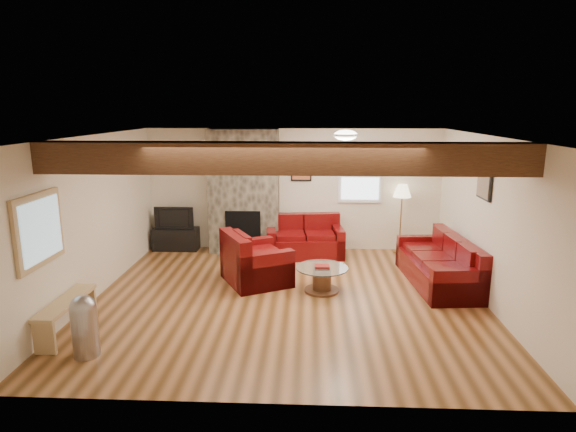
% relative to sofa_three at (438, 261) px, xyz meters
% --- Properties ---
extents(room, '(8.00, 8.00, 8.00)m').
position_rel_sofa_three_xyz_m(room, '(-2.48, -0.76, 0.85)').
color(room, brown).
rests_on(room, ground).
extents(floor, '(6.00, 6.00, 0.00)m').
position_rel_sofa_three_xyz_m(floor, '(-2.48, -0.76, -0.40)').
color(floor, brown).
rests_on(floor, ground).
extents(oak_beam, '(6.00, 0.36, 0.38)m').
position_rel_sofa_three_xyz_m(oak_beam, '(-2.48, -2.01, 1.91)').
color(oak_beam, '#371E10').
rests_on(oak_beam, room).
extents(chimney_breast, '(1.40, 0.67, 2.50)m').
position_rel_sofa_three_xyz_m(chimney_breast, '(-3.48, 1.73, 0.82)').
color(chimney_breast, '#39352C').
rests_on(chimney_breast, floor).
extents(back_window, '(0.90, 0.08, 1.10)m').
position_rel_sofa_three_xyz_m(back_window, '(-1.13, 1.95, 1.15)').
color(back_window, white).
rests_on(back_window, room).
extents(hatch_window, '(0.08, 1.00, 0.90)m').
position_rel_sofa_three_xyz_m(hatch_window, '(-5.44, -2.26, 1.05)').
color(hatch_window, tan).
rests_on(hatch_window, room).
extents(ceiling_dome, '(0.40, 0.40, 0.18)m').
position_rel_sofa_three_xyz_m(ceiling_dome, '(-1.58, 0.14, 2.04)').
color(ceiling_dome, '#EEE2CB').
rests_on(ceiling_dome, room).
extents(artwork_back, '(0.42, 0.06, 0.52)m').
position_rel_sofa_three_xyz_m(artwork_back, '(-2.33, 1.95, 1.30)').
color(artwork_back, black).
rests_on(artwork_back, room).
extents(artwork_right, '(0.06, 0.55, 0.42)m').
position_rel_sofa_three_xyz_m(artwork_right, '(0.48, -0.46, 1.35)').
color(artwork_right, black).
rests_on(artwork_right, room).
extents(sofa_three, '(1.04, 2.13, 0.80)m').
position_rel_sofa_three_xyz_m(sofa_three, '(0.00, 0.00, 0.00)').
color(sofa_three, '#4B050B').
rests_on(sofa_three, floor).
extents(loveseat, '(1.59, 1.02, 0.80)m').
position_rel_sofa_three_xyz_m(loveseat, '(-2.25, 1.47, 0.00)').
color(loveseat, '#4B050B').
rests_on(loveseat, floor).
extents(armchair_red, '(1.34, 1.40, 0.87)m').
position_rel_sofa_three_xyz_m(armchair_red, '(-3.05, -0.05, 0.04)').
color(armchair_red, '#4B050B').
rests_on(armchair_red, floor).
extents(coffee_table, '(0.84, 0.84, 0.44)m').
position_rel_sofa_three_xyz_m(coffee_table, '(-1.94, -0.45, -0.19)').
color(coffee_table, '#4C2B18').
rests_on(coffee_table, floor).
extents(tv_cabinet, '(0.93, 0.37, 0.46)m').
position_rel_sofa_three_xyz_m(tv_cabinet, '(-4.93, 1.77, -0.17)').
color(tv_cabinet, black).
rests_on(tv_cabinet, floor).
extents(television, '(0.80, 0.11, 0.46)m').
position_rel_sofa_three_xyz_m(television, '(-4.93, 1.77, 0.30)').
color(television, black).
rests_on(television, tv_cabinet).
extents(floor_lamp, '(0.36, 0.36, 1.41)m').
position_rel_sofa_three_xyz_m(floor_lamp, '(-0.30, 1.79, 0.81)').
color(floor_lamp, '#A88246').
rests_on(floor_lamp, floor).
extents(pine_bench, '(0.28, 1.22, 0.46)m').
position_rel_sofa_three_xyz_m(pine_bench, '(-5.31, -2.08, -0.17)').
color(pine_bench, tan).
rests_on(pine_bench, floor).
extents(pedal_bin, '(0.39, 0.39, 0.77)m').
position_rel_sofa_three_xyz_m(pedal_bin, '(-4.80, -2.65, -0.02)').
color(pedal_bin, '#A0A0A5').
rests_on(pedal_bin, floor).
extents(coal_bucket, '(0.38, 0.38, 0.36)m').
position_rel_sofa_three_xyz_m(coal_bucket, '(-3.17, 0.90, -0.22)').
color(coal_bucket, slate).
rests_on(coal_bucket, floor).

